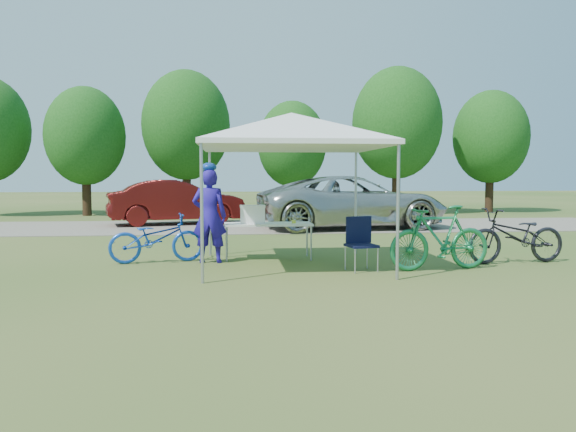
# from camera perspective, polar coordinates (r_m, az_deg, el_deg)

# --- Properties ---
(ground) EXTENTS (100.00, 100.00, 0.00)m
(ground) POSITION_cam_1_polar(r_m,az_deg,el_deg) (10.12, 0.34, -5.10)
(ground) COLOR #2D5119
(ground) RESTS_ON ground
(gravel_strip) EXTENTS (24.00, 5.00, 0.02)m
(gravel_strip) POSITION_cam_1_polar(r_m,az_deg,el_deg) (18.04, -2.29, -1.04)
(gravel_strip) COLOR gray
(gravel_strip) RESTS_ON ground
(canopy) EXTENTS (4.53, 4.53, 3.00)m
(canopy) POSITION_cam_1_polar(r_m,az_deg,el_deg) (10.04, 0.34, 10.02)
(canopy) COLOR #A5A5AA
(canopy) RESTS_ON ground
(treeline) EXTENTS (24.89, 4.28, 6.30)m
(treeline) POSITION_cam_1_polar(r_m,az_deg,el_deg) (24.07, -3.87, 8.63)
(treeline) COLOR #382314
(treeline) RESTS_ON ground
(folding_table) EXTENTS (1.70, 0.71, 0.70)m
(folding_table) POSITION_cam_1_polar(r_m,az_deg,el_deg) (10.91, -2.03, -0.96)
(folding_table) COLOR white
(folding_table) RESTS_ON ground
(folding_chair) EXTENTS (0.55, 0.57, 0.92)m
(folding_chair) POSITION_cam_1_polar(r_m,az_deg,el_deg) (9.70, 7.33, -2.30)
(folding_chair) COLOR black
(folding_chair) RESTS_ON ground
(cooler) EXTENTS (0.49, 0.33, 0.35)m
(cooler) POSITION_cam_1_polar(r_m,az_deg,el_deg) (10.88, -3.63, 0.19)
(cooler) COLOR white
(cooler) RESTS_ON folding_table
(ice_cream_cup) EXTENTS (0.08, 0.08, 0.06)m
(ice_cream_cup) POSITION_cam_1_polar(r_m,az_deg,el_deg) (10.90, 0.60, -0.58)
(ice_cream_cup) COLOR #CAD732
(ice_cream_cup) RESTS_ON folding_table
(cyclist) EXTENTS (0.67, 0.48, 1.74)m
(cyclist) POSITION_cam_1_polar(r_m,az_deg,el_deg) (10.52, -7.99, -0.00)
(cyclist) COLOR #1F1293
(cyclist) RESTS_ON ground
(bike_blue) EXTENTS (1.82, 0.96, 0.91)m
(bike_blue) POSITION_cam_1_polar(r_m,az_deg,el_deg) (10.75, -13.21, -2.22)
(bike_blue) COLOR #1443B1
(bike_blue) RESTS_ON ground
(bike_green) EXTENTS (1.91, 0.79, 1.11)m
(bike_green) POSITION_cam_1_polar(r_m,az_deg,el_deg) (9.95, 15.18, -2.15)
(bike_green) COLOR #1B7A44
(bike_green) RESTS_ON ground
(bike_dark) EXTENTS (2.01, 0.90, 1.02)m
(bike_dark) POSITION_cam_1_polar(r_m,az_deg,el_deg) (11.21, 22.22, -1.87)
(bike_dark) COLOR black
(bike_dark) RESTS_ON ground
(minivan) EXTENTS (6.04, 3.29, 1.61)m
(minivan) POSITION_cam_1_polar(r_m,az_deg,el_deg) (17.33, 6.56, 1.43)
(minivan) COLOR #B8B8B3
(minivan) RESTS_ON gravel_strip
(sedan) EXTENTS (4.72, 2.65, 1.47)m
(sedan) POSITION_cam_1_polar(r_m,az_deg,el_deg) (19.06, -11.25, 1.41)
(sedan) COLOR #56100E
(sedan) RESTS_ON gravel_strip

